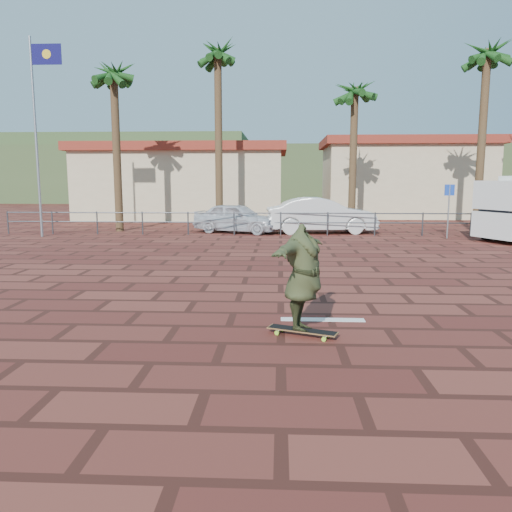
# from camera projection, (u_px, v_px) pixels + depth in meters

# --- Properties ---
(ground) EXTENTS (120.00, 120.00, 0.00)m
(ground) POSITION_uv_depth(u_px,v_px,m) (281.00, 302.00, 9.58)
(ground) COLOR brown
(ground) RESTS_ON ground
(paint_stripe) EXTENTS (1.40, 0.22, 0.01)m
(paint_stripe) POSITION_uv_depth(u_px,v_px,m) (323.00, 320.00, 8.36)
(paint_stripe) COLOR white
(paint_stripe) RESTS_ON ground
(guardrail) EXTENTS (24.06, 0.06, 1.00)m
(guardrail) POSITION_uv_depth(u_px,v_px,m) (281.00, 219.00, 21.33)
(guardrail) COLOR #47494F
(guardrail) RESTS_ON ground
(flagpole) EXTENTS (1.30, 0.10, 8.00)m
(flagpole) POSITION_uv_depth(u_px,v_px,m) (38.00, 123.00, 20.23)
(flagpole) COLOR gray
(flagpole) RESTS_ON ground
(palm_far_left) EXTENTS (2.40, 2.40, 8.25)m
(palm_far_left) POSITION_uv_depth(u_px,v_px,m) (114.00, 79.00, 22.26)
(palm_far_left) COLOR brown
(palm_far_left) RESTS_ON ground
(palm_left) EXTENTS (2.40, 2.40, 9.45)m
(palm_left) POSITION_uv_depth(u_px,v_px,m) (218.00, 59.00, 23.36)
(palm_left) COLOR brown
(palm_left) RESTS_ON ground
(palm_center) EXTENTS (2.40, 2.40, 7.75)m
(palm_center) POSITION_uv_depth(u_px,v_px,m) (355.00, 95.00, 23.78)
(palm_center) COLOR brown
(palm_center) RESTS_ON ground
(palm_right) EXTENTS (2.40, 2.40, 9.05)m
(palm_right) POSITION_uv_depth(u_px,v_px,m) (487.00, 60.00, 21.85)
(palm_right) COLOR brown
(palm_right) RESTS_ON ground
(building_west) EXTENTS (12.60, 7.60, 4.50)m
(building_west) POSITION_uv_depth(u_px,v_px,m) (185.00, 182.00, 31.26)
(building_west) COLOR beige
(building_west) RESTS_ON ground
(building_east) EXTENTS (10.60, 6.60, 5.00)m
(building_east) POSITION_uv_depth(u_px,v_px,m) (403.00, 178.00, 32.52)
(building_east) COLOR beige
(building_east) RESTS_ON ground
(hill_front) EXTENTS (70.00, 18.00, 6.00)m
(hill_front) POSITION_uv_depth(u_px,v_px,m) (281.00, 175.00, 58.52)
(hill_front) COLOR #384C28
(hill_front) RESTS_ON ground
(hill_back) EXTENTS (35.00, 14.00, 8.00)m
(hill_back) POSITION_uv_depth(u_px,v_px,m) (113.00, 168.00, 65.35)
(hill_back) COLOR #384C28
(hill_back) RESTS_ON ground
(longboard) EXTENTS (1.08, 0.61, 0.10)m
(longboard) POSITION_uv_depth(u_px,v_px,m) (302.00, 331.00, 7.46)
(longboard) COLOR olive
(longboard) RESTS_ON ground
(skateboarder) EXTENTS (1.18, 2.01, 1.59)m
(skateboarder) POSITION_uv_depth(u_px,v_px,m) (303.00, 277.00, 7.34)
(skateboarder) COLOR #343B1F
(skateboarder) RESTS_ON longboard
(car_silver) EXTENTS (4.22, 2.78, 1.33)m
(car_silver) POSITION_uv_depth(u_px,v_px,m) (237.00, 218.00, 22.41)
(car_silver) COLOR silver
(car_silver) RESTS_ON ground
(car_white) EXTENTS (4.97, 2.13, 1.59)m
(car_white) POSITION_uv_depth(u_px,v_px,m) (321.00, 215.00, 22.21)
(car_white) COLOR silver
(car_white) RESTS_ON ground
(street_sign) EXTENTS (0.43, 0.17, 2.17)m
(street_sign) POSITION_uv_depth(u_px,v_px,m) (449.00, 201.00, 20.10)
(street_sign) COLOR gray
(street_sign) RESTS_ON ground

